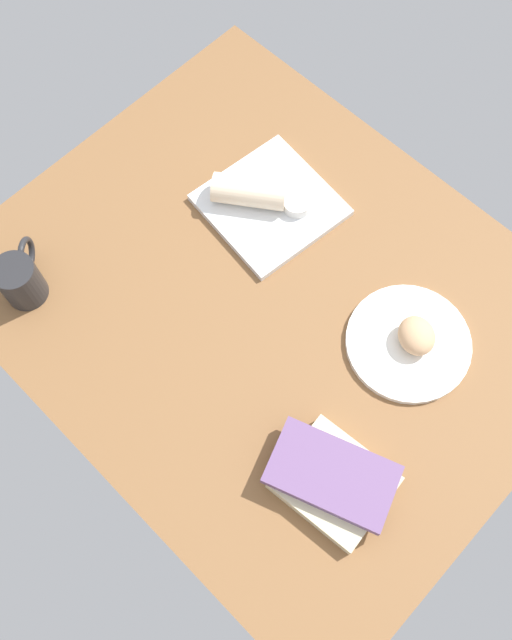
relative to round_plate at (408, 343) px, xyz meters
The scene contains 8 objects.
dining_table 27.34cm from the round_plate, 155.29° to the right, with size 110.00×90.00×4.00cm, color brown.
round_plate is the anchor object (origin of this frame).
scone_pastry 3.38cm from the round_plate, 56.35° to the left, with size 7.72×6.72×5.10cm, color tan.
square_plate 39.65cm from the round_plate, behind, with size 24.24×24.24×1.60cm, color white.
sauce_cup 35.70cm from the round_plate, 169.09° to the left, with size 5.88×5.88×2.36cm.
breakfast_wrap 43.27cm from the round_plate, behind, with size 6.00×6.00×14.73cm, color beige.
book_stack 30.01cm from the round_plate, 76.65° to the right, with size 24.13×18.61×5.57cm.
coffee_mug 74.00cm from the round_plate, 144.48° to the right, with size 10.43×11.48×9.90cm.
Camera 1 is at (35.91, -41.12, 124.85)cm, focal length 38.38 mm.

